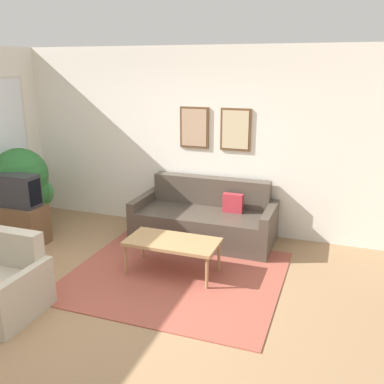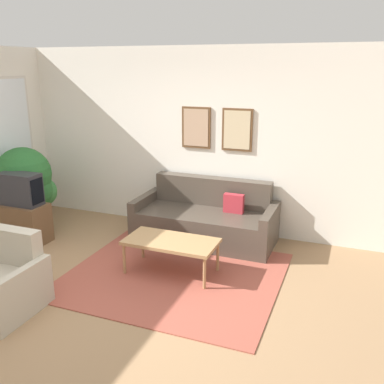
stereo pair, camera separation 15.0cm
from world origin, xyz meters
TOP-DOWN VIEW (x-y plane):
  - ground_plane at (0.00, 0.00)m, footprint 16.00×16.00m
  - area_rug at (0.54, 0.86)m, footprint 2.48×2.19m
  - wall_back at (0.01, 2.52)m, footprint 8.00×0.09m
  - couch at (0.52, 2.05)m, footprint 1.98×0.90m
  - coffee_table at (0.48, 0.92)m, footprint 1.10×0.56m
  - tv_stand at (-1.86, 1.04)m, footprint 0.68×0.41m
  - tv at (-1.86, 1.04)m, footprint 0.60×0.28m
  - potted_plant_tall at (-2.17, 1.46)m, footprint 0.82×0.82m
  - potted_plant_by_window at (-2.17, 1.82)m, footprint 0.47×0.47m
  - potted_plant_small at (-2.07, 1.47)m, footprint 0.62×0.62m

SIDE VIEW (x-z plane):
  - ground_plane at x=0.00m, z-range 0.00..0.00m
  - area_rug at x=0.54m, z-range 0.00..0.01m
  - tv_stand at x=-1.86m, z-range 0.00..0.56m
  - couch at x=0.52m, z-range -0.13..0.72m
  - coffee_table at x=0.48m, z-range 0.18..0.60m
  - potted_plant_by_window at x=-2.17m, z-range 0.10..0.83m
  - potted_plant_small at x=-2.07m, z-range 0.13..1.06m
  - tv at x=-1.86m, z-range 0.56..1.01m
  - potted_plant_tall at x=-2.17m, z-range 0.19..1.46m
  - wall_back at x=0.01m, z-range 0.00..2.70m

